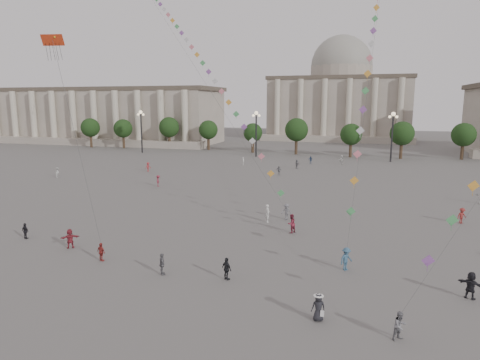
# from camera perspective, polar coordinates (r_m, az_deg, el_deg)

# --- Properties ---
(ground) EXTENTS (360.00, 360.00, 0.00)m
(ground) POSITION_cam_1_polar(r_m,az_deg,el_deg) (31.39, -3.42, -13.51)
(ground) COLOR #585553
(ground) RESTS_ON ground
(hall_west) EXTENTS (84.00, 26.22, 17.20)m
(hall_west) POSITION_cam_1_polar(r_m,az_deg,el_deg) (147.76, -18.71, 8.16)
(hall_west) COLOR gray
(hall_west) RESTS_ON ground
(hall_central) EXTENTS (48.30, 34.30, 35.50)m
(hall_central) POSITION_cam_1_polar(r_m,az_deg,el_deg) (156.49, 13.17, 10.65)
(hall_central) COLOR gray
(hall_central) RESTS_ON ground
(tree_row) EXTENTS (137.12, 5.12, 8.00)m
(tree_row) POSITION_cam_1_polar(r_m,az_deg,el_deg) (105.67, 11.21, 6.20)
(tree_row) COLOR #34251A
(tree_row) RESTS_ON ground
(lamp_post_far_west) EXTENTS (2.00, 0.90, 10.65)m
(lamp_post_far_west) POSITION_cam_1_polar(r_m,az_deg,el_deg) (111.55, -13.05, 7.34)
(lamp_post_far_west) COLOR #262628
(lamp_post_far_west) RESTS_ON ground
(lamp_post_mid_west) EXTENTS (2.00, 0.90, 10.65)m
(lamp_post_mid_west) POSITION_cam_1_polar(r_m,az_deg,el_deg) (100.24, 2.17, 7.29)
(lamp_post_mid_west) COLOR #262628
(lamp_post_mid_west) RESTS_ON ground
(lamp_post_mid_east) EXTENTS (2.00, 0.90, 10.65)m
(lamp_post_mid_east) POSITION_cam_1_polar(r_m,az_deg,el_deg) (97.23, 19.68, 6.61)
(lamp_post_mid_east) COLOR #262628
(lamp_post_mid_east) RESTS_ON ground
(person_crowd_0) EXTENTS (1.00, 0.57, 1.61)m
(person_crowd_0) POSITION_cam_1_polar(r_m,az_deg,el_deg) (90.18, 9.39, 2.64)
(person_crowd_0) COLOR #354E78
(person_crowd_0) RESTS_ON ground
(person_crowd_1) EXTENTS (0.95, 1.05, 1.77)m
(person_crowd_1) POSITION_cam_1_polar(r_m,az_deg,el_deg) (79.14, -23.13, 0.93)
(person_crowd_1) COLOR silver
(person_crowd_1) RESTS_ON ground
(person_crowd_2) EXTENTS (1.14, 1.28, 1.71)m
(person_crowd_2) POSITION_cam_1_polar(r_m,az_deg,el_deg) (80.99, -12.15, 1.72)
(person_crowd_2) COLOR #9E2B2F
(person_crowd_2) RESTS_ON ground
(person_crowd_3) EXTENTS (1.76, 1.26, 1.83)m
(person_crowd_3) POSITION_cam_1_polar(r_m,az_deg,el_deg) (32.40, 28.41, -12.26)
(person_crowd_3) COLOR black
(person_crowd_3) RESTS_ON ground
(person_crowd_4) EXTENTS (1.29, 1.83, 1.91)m
(person_crowd_4) POSITION_cam_1_polar(r_m,az_deg,el_deg) (90.78, 13.40, 2.64)
(person_crowd_4) COLOR silver
(person_crowd_4) RESTS_ON ground
(person_crowd_6) EXTENTS (1.18, 0.70, 1.80)m
(person_crowd_6) POSITION_cam_1_polar(r_m,az_deg,el_deg) (47.06, 6.22, -4.22)
(person_crowd_6) COLOR slate
(person_crowd_6) RESTS_ON ground
(person_crowd_8) EXTENTS (1.26, 1.11, 1.69)m
(person_crowd_8) POSITION_cam_1_polar(r_m,az_deg,el_deg) (51.08, 27.48, -4.25)
(person_crowd_8) COLOR maroon
(person_crowd_8) RESTS_ON ground
(person_crowd_10) EXTENTS (0.37, 0.57, 1.56)m
(person_crowd_10) POSITION_cam_1_polar(r_m,az_deg,el_deg) (87.50, 0.45, 2.53)
(person_crowd_10) COLOR silver
(person_crowd_10) RESTS_ON ground
(person_crowd_12) EXTENTS (1.36, 1.56, 1.71)m
(person_crowd_12) POSITION_cam_1_polar(r_m,az_deg,el_deg) (83.55, 7.59, 2.12)
(person_crowd_12) COLOR slate
(person_crowd_12) RESTS_ON ground
(person_crowd_13) EXTENTS (0.66, 0.81, 1.93)m
(person_crowd_13) POSITION_cam_1_polar(r_m,az_deg,el_deg) (45.98, 3.71, -4.44)
(person_crowd_13) COLOR silver
(person_crowd_13) RESTS_ON ground
(person_crowd_16) EXTENTS (1.00, 0.49, 1.65)m
(person_crowd_16) POSITION_cam_1_polar(r_m,az_deg,el_deg) (75.41, 5.19, 1.26)
(person_crowd_16) COLOR slate
(person_crowd_16) RESTS_ON ground
(person_crowd_17) EXTENTS (1.03, 1.27, 1.72)m
(person_crowd_17) POSITION_cam_1_polar(r_m,az_deg,el_deg) (66.33, -10.84, -0.11)
(person_crowd_17) COLOR maroon
(person_crowd_17) RESTS_ON ground
(tourist_0) EXTENTS (0.97, 0.64, 1.53)m
(tourist_0) POSITION_cam_1_polar(r_m,az_deg,el_deg) (36.74, -18.01, -9.11)
(tourist_0) COLOR maroon
(tourist_0) RESTS_ON ground
(tourist_1) EXTENTS (1.04, 0.87, 1.66)m
(tourist_1) POSITION_cam_1_polar(r_m,az_deg,el_deg) (31.52, -1.78, -11.75)
(tourist_1) COLOR black
(tourist_1) RESTS_ON ground
(tourist_2) EXTENTS (1.57, 1.42, 1.74)m
(tourist_2) POSITION_cam_1_polar(r_m,az_deg,el_deg) (40.77, -21.72, -7.26)
(tourist_2) COLOR maroon
(tourist_2) RESTS_ON ground
(tourist_3) EXTENTS (0.91, 1.01, 1.65)m
(tourist_3) POSITION_cam_1_polar(r_m,az_deg,el_deg) (32.88, -10.35, -10.98)
(tourist_3) COLOR #5C5B60
(tourist_3) RESTS_ON ground
(tourist_4) EXTENTS (0.95, 0.57, 1.51)m
(tourist_4) POSITION_cam_1_polar(r_m,az_deg,el_deg) (45.19, -26.70, -6.10)
(tourist_4) COLOR black
(tourist_4) RESTS_ON ground
(kite_flyer_0) EXTENTS (1.09, 1.16, 1.89)m
(kite_flyer_0) POSITION_cam_1_polar(r_m,az_deg,el_deg) (42.46, 6.86, -5.78)
(kite_flyer_0) COLOR maroon
(kite_flyer_0) RESTS_ON ground
(kite_flyer_1) EXTENTS (1.25, 1.33, 1.80)m
(kite_flyer_1) POSITION_cam_1_polar(r_m,az_deg,el_deg) (34.12, 13.98, -10.18)
(kite_flyer_1) COLOR #345875
(kite_flyer_1) RESTS_ON ground
(kite_flyer_2) EXTENTS (1.00, 0.97, 1.62)m
(kite_flyer_2) POSITION_cam_1_polar(r_m,az_deg,el_deg) (25.83, 20.55, -17.74)
(kite_flyer_2) COLOR slate
(kite_flyer_2) RESTS_ON ground
(hat_person) EXTENTS (0.95, 0.80, 1.69)m
(hat_person) POSITION_cam_1_polar(r_m,az_deg,el_deg) (26.53, 10.40, -16.27)
(hat_person) COLOR black
(hat_person) RESTS_ON ground
(dragon_kite) EXTENTS (5.90, 4.35, 20.96)m
(dragon_kite) POSITION_cam_1_polar(r_m,az_deg,el_deg) (46.83, -23.59, 15.69)
(dragon_kite) COLOR red
(dragon_kite) RESTS_ON ground
(kite_train_west) EXTENTS (37.91, 38.18, 65.93)m
(kite_train_west) POSITION_cam_1_polar(r_m,az_deg,el_deg) (66.75, -7.44, 17.94)
(kite_train_west) COLOR #3F3F3F
(kite_train_west) RESTS_ON ground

